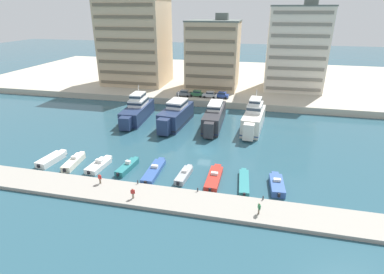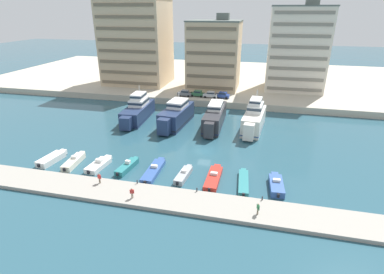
# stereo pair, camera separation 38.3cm
# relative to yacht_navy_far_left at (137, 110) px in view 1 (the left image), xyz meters

# --- Properties ---
(ground_plane) EXTENTS (400.00, 400.00, 0.00)m
(ground_plane) POSITION_rel_yacht_navy_far_left_xyz_m (19.59, -14.20, -2.31)
(ground_plane) COLOR #285160
(quay_promenade) EXTENTS (180.00, 70.00, 1.80)m
(quay_promenade) POSITION_rel_yacht_navy_far_left_xyz_m (19.59, 48.70, -1.41)
(quay_promenade) COLOR #BCB29E
(quay_promenade) RESTS_ON ground
(pier_dock) EXTENTS (120.00, 5.56, 0.57)m
(pier_dock) POSITION_rel_yacht_navy_far_left_xyz_m (19.59, -31.53, -2.03)
(pier_dock) COLOR #9E998E
(pier_dock) RESTS_ON ground
(yacht_navy_far_left) EXTENTS (5.24, 16.95, 8.15)m
(yacht_navy_far_left) POSITION_rel_yacht_navy_far_left_xyz_m (0.00, 0.00, 0.00)
(yacht_navy_far_left) COLOR navy
(yacht_navy_far_left) RESTS_ON ground
(yacht_navy_left) EXTENTS (5.77, 16.16, 7.42)m
(yacht_navy_left) POSITION_rel_yacht_navy_far_left_xyz_m (10.29, -1.47, 0.04)
(yacht_navy_left) COLOR navy
(yacht_navy_left) RESTS_ON ground
(yacht_charcoal_mid_left) EXTENTS (4.07, 17.75, 6.99)m
(yacht_charcoal_mid_left) POSITION_rel_yacht_navy_far_left_xyz_m (19.26, 0.01, -0.12)
(yacht_charcoal_mid_left) COLOR #333338
(yacht_charcoal_mid_left) RESTS_ON ground
(yacht_ivory_center_left) EXTENTS (5.20, 15.72, 8.80)m
(yacht_ivory_center_left) POSITION_rel_yacht_navy_far_left_xyz_m (28.29, -0.40, 0.32)
(yacht_ivory_center_left) COLOR silver
(yacht_ivory_center_left) RESTS_ON ground
(motorboat_white_far_left) EXTENTS (2.72, 6.53, 1.07)m
(motorboat_white_far_left) POSITION_rel_yacht_navy_far_left_xyz_m (-6.35, -24.71, -1.77)
(motorboat_white_far_left) COLOR white
(motorboat_white_far_left) RESTS_ON ground
(motorboat_cream_left) EXTENTS (2.17, 6.87, 1.51)m
(motorboat_cream_left) POSITION_rel_yacht_navy_far_left_xyz_m (-1.87, -24.69, -1.78)
(motorboat_cream_left) COLOR beige
(motorboat_cream_left) RESTS_ON ground
(motorboat_white_mid_left) EXTENTS (2.64, 6.43, 1.44)m
(motorboat_white_mid_left) POSITION_rel_yacht_navy_far_left_xyz_m (2.96, -24.64, -1.85)
(motorboat_white_mid_left) COLOR white
(motorboat_white_mid_left) RESTS_ON ground
(motorboat_teal_center_left) EXTENTS (2.16, 6.51, 1.53)m
(motorboat_teal_center_left) POSITION_rel_yacht_navy_far_left_xyz_m (8.10, -24.20, -1.80)
(motorboat_teal_center_left) COLOR teal
(motorboat_teal_center_left) RESTS_ON ground
(motorboat_blue_center) EXTENTS (2.07, 8.71, 1.19)m
(motorboat_blue_center) POSITION_rel_yacht_navy_far_left_xyz_m (12.90, -24.26, -1.92)
(motorboat_blue_center) COLOR #33569E
(motorboat_blue_center) RESTS_ON ground
(motorboat_grey_center_right) EXTENTS (1.98, 6.19, 1.24)m
(motorboat_grey_center_right) POSITION_rel_yacht_navy_far_left_xyz_m (18.21, -24.64, -1.86)
(motorboat_grey_center_right) COLOR #9EA3A8
(motorboat_grey_center_right) RESTS_ON ground
(motorboat_red_mid_right) EXTENTS (2.09, 8.14, 1.20)m
(motorboat_red_mid_right) POSITION_rel_yacht_navy_far_left_xyz_m (23.10, -24.31, -1.91)
(motorboat_red_mid_right) COLOR red
(motorboat_red_mid_right) RESTS_ON ground
(motorboat_teal_right) EXTENTS (2.01, 8.02, 0.80)m
(motorboat_teal_right) POSITION_rel_yacht_navy_far_left_xyz_m (27.88, -24.49, -1.96)
(motorboat_teal_right) COLOR teal
(motorboat_teal_right) RESTS_ON ground
(motorboat_blue_far_right) EXTENTS (2.34, 6.62, 1.46)m
(motorboat_blue_far_right) POSITION_rel_yacht_navy_far_left_xyz_m (32.85, -24.48, -1.76)
(motorboat_blue_far_right) COLOR #33569E
(motorboat_blue_far_right) RESTS_ON ground
(car_grey_far_left) EXTENTS (4.18, 2.09, 1.80)m
(car_grey_far_left) POSITION_rel_yacht_navy_far_left_xyz_m (7.61, 17.16, 0.46)
(car_grey_far_left) COLOR slate
(car_grey_far_left) RESTS_ON quay_promenade
(car_green_left) EXTENTS (4.23, 2.19, 1.80)m
(car_green_left) POSITION_rel_yacht_navy_far_left_xyz_m (11.32, 17.71, 0.46)
(car_green_left) COLOR #2D6642
(car_green_left) RESTS_ON quay_promenade
(car_silver_mid_left) EXTENTS (4.16, 2.05, 1.80)m
(car_silver_mid_left) POSITION_rel_yacht_navy_far_left_xyz_m (15.21, 17.34, 0.46)
(car_silver_mid_left) COLOR #B7BCC1
(car_silver_mid_left) RESTS_ON quay_promenade
(car_blue_center_left) EXTENTS (4.24, 2.23, 1.80)m
(car_blue_center_left) POSITION_rel_yacht_navy_far_left_xyz_m (18.64, 17.67, 0.46)
(car_blue_center_left) COLOR #28428E
(car_blue_center_left) RESTS_ON quay_promenade
(apartment_block_far_left) EXTENTS (21.00, 16.75, 28.81)m
(apartment_block_far_left) POSITION_rel_yacht_navy_far_left_xyz_m (-12.35, 30.92, 12.94)
(apartment_block_far_left) COLOR #C6AD89
(apartment_block_far_left) RESTS_ON quay_promenade
(apartment_block_left) EXTENTS (15.75, 14.69, 22.56)m
(apartment_block_left) POSITION_rel_yacht_navy_far_left_xyz_m (14.04, 29.54, 9.83)
(apartment_block_left) COLOR #C6AD89
(apartment_block_left) RESTS_ON quay_promenade
(apartment_block_mid_left) EXTENTS (17.43, 13.79, 26.64)m
(apartment_block_mid_left) POSITION_rel_yacht_navy_far_left_xyz_m (38.81, 33.54, 11.87)
(apartment_block_mid_left) COLOR silver
(apartment_block_mid_left) RESTS_ON quay_promenade
(pedestrian_near_edge) EXTENTS (0.40, 0.61, 1.69)m
(pedestrian_near_edge) POSITION_rel_yacht_navy_far_left_xyz_m (30.27, -32.39, -0.74)
(pedestrian_near_edge) COLOR #7A6B56
(pedestrian_near_edge) RESTS_ON pier_dock
(pedestrian_mid_deck) EXTENTS (0.60, 0.32, 1.60)m
(pedestrian_mid_deck) POSITION_rel_yacht_navy_far_left_xyz_m (12.79, -32.74, -0.80)
(pedestrian_mid_deck) COLOR #7A6B56
(pedestrian_mid_deck) RESTS_ON pier_dock
(pedestrian_far_side) EXTENTS (0.65, 0.29, 1.69)m
(pedestrian_far_side) POSITION_rel_yacht_navy_far_left_xyz_m (6.28, -30.20, -0.74)
(pedestrian_far_side) COLOR #7A6B56
(pedestrian_far_side) RESTS_ON pier_dock
(bollard_west) EXTENTS (0.20, 0.20, 0.61)m
(bollard_west) POSITION_rel_yacht_navy_far_left_xyz_m (11.96, -29.00, -1.42)
(bollard_west) COLOR #2D2D33
(bollard_west) RESTS_ON pier_dock
(bollard_west_mid) EXTENTS (0.20, 0.20, 0.61)m
(bollard_west_mid) POSITION_rel_yacht_navy_far_left_xyz_m (21.38, -29.00, -1.42)
(bollard_west_mid) COLOR #2D2D33
(bollard_west_mid) RESTS_ON pier_dock
(bollard_east_mid) EXTENTS (0.20, 0.20, 0.61)m
(bollard_east_mid) POSITION_rel_yacht_navy_far_left_xyz_m (30.81, -29.00, -1.42)
(bollard_east_mid) COLOR #2D2D33
(bollard_east_mid) RESTS_ON pier_dock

